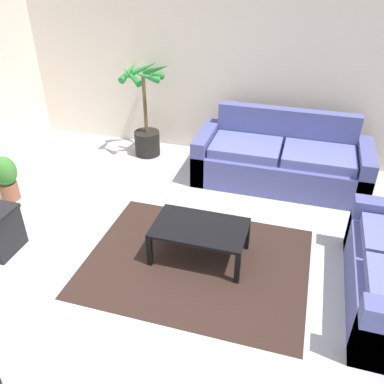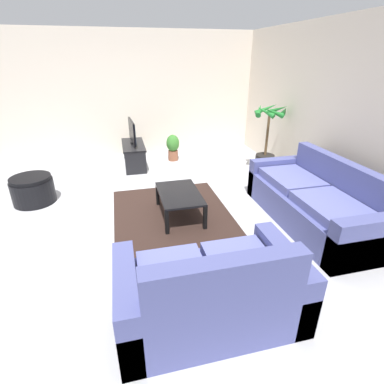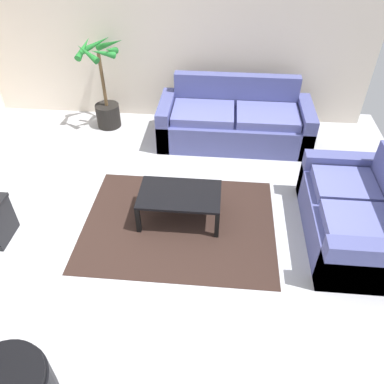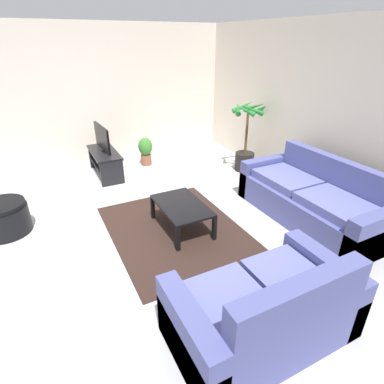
{
  "view_description": "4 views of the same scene",
  "coord_description": "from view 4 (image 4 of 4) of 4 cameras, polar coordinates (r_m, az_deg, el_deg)",
  "views": [
    {
      "loc": [
        1.21,
        -2.6,
        2.79
      ],
      "look_at": [
        0.23,
        0.71,
        0.63
      ],
      "focal_mm": 38.21,
      "sensor_mm": 36.0,
      "label": 1
    },
    {
      "loc": [
        4.13,
        -0.23,
        2.16
      ],
      "look_at": [
        0.51,
        0.66,
        0.43
      ],
      "focal_mm": 27.6,
      "sensor_mm": 36.0,
      "label": 2
    },
    {
      "loc": [
        0.8,
        -2.71,
        3.13
      ],
      "look_at": [
        0.52,
        0.44,
        0.47
      ],
      "focal_mm": 35.53,
      "sensor_mm": 36.0,
      "label": 3
    },
    {
      "loc": [
        3.72,
        -1.03,
        2.39
      ],
      "look_at": [
        0.32,
        0.7,
        0.5
      ],
      "focal_mm": 29.06,
      "sensor_mm": 36.0,
      "label": 4
    }
  ],
  "objects": [
    {
      "name": "tv_stand",
      "position": [
        6.19,
        -15.69,
        5.74
      ],
      "size": [
        1.1,
        0.45,
        0.48
      ],
      "color": "black",
      "rests_on": "ground"
    },
    {
      "name": "area_rug",
      "position": [
        4.36,
        -3.06,
        -6.89
      ],
      "size": [
        2.2,
        1.7,
        0.01
      ],
      "primitive_type": "cube",
      "color": "black",
      "rests_on": "ground"
    },
    {
      "name": "couch_loveseat",
      "position": [
        2.91,
        13.06,
        -20.49
      ],
      "size": [
        0.9,
        1.58,
        0.9
      ],
      "color": "#4C518C",
      "rests_on": "ground"
    },
    {
      "name": "potted_plant_small",
      "position": [
        6.55,
        -8.53,
        7.64
      ],
      "size": [
        0.29,
        0.29,
        0.58
      ],
      "color": "brown",
      "rests_on": "ground"
    },
    {
      "name": "coffee_table",
      "position": [
        4.22,
        -1.92,
        -2.88
      ],
      "size": [
        0.93,
        0.57,
        0.38
      ],
      "color": "black",
      "rests_on": "ground"
    },
    {
      "name": "couch_main",
      "position": [
        4.78,
        21.04,
        -1.43
      ],
      "size": [
        2.2,
        0.9,
        0.9
      ],
      "color": "#4C518C",
      "rests_on": "ground"
    },
    {
      "name": "wall_back",
      "position": [
        5.58,
        20.62,
        14.01
      ],
      "size": [
        6.0,
        0.06,
        2.7
      ],
      "primitive_type": "cube",
      "color": "beige",
      "rests_on": "ground"
    },
    {
      "name": "tv",
      "position": [
        6.06,
        -16.15,
        9.52
      ],
      "size": [
        0.81,
        0.1,
        0.49
      ],
      "color": "black",
      "rests_on": "tv_stand"
    },
    {
      "name": "wall_left",
      "position": [
        6.88,
        -18.81,
        16.33
      ],
      "size": [
        0.06,
        6.0,
        2.7
      ],
      "primitive_type": "cube",
      "color": "beige",
      "rests_on": "ground"
    },
    {
      "name": "ottoman",
      "position": [
        4.9,
        -31.27,
        -4.12
      ],
      "size": [
        0.64,
        0.64,
        0.44
      ],
      "color": "black",
      "rests_on": "ground"
    },
    {
      "name": "potted_palm",
      "position": [
        6.22,
        9.92,
        8.66
      ],
      "size": [
        0.69,
        0.7,
        1.37
      ],
      "color": "black",
      "rests_on": "ground"
    },
    {
      "name": "ground_plane",
      "position": [
        4.54,
        -9.77,
        -5.84
      ],
      "size": [
        6.6,
        6.6,
        0.0
      ],
      "primitive_type": "plane",
      "color": "#B2B2B7"
    }
  ]
}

